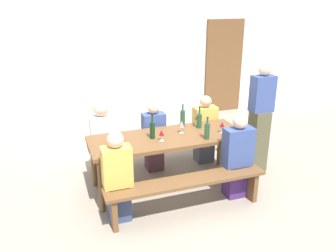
# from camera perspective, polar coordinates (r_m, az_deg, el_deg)

# --- Properties ---
(ground_plane) EXTENTS (24.00, 24.00, 0.00)m
(ground_plane) POSITION_cam_1_polar(r_m,az_deg,el_deg) (4.94, -0.00, -9.82)
(ground_plane) COLOR gray
(back_wall) EXTENTS (14.00, 0.20, 3.20)m
(back_wall) POSITION_cam_1_polar(r_m,az_deg,el_deg) (7.23, -8.25, 13.14)
(back_wall) COLOR silver
(back_wall) RESTS_ON ground
(wooden_door) EXTENTS (0.90, 0.06, 2.10)m
(wooden_door) POSITION_cam_1_polar(r_m,az_deg,el_deg) (8.01, 9.34, 9.79)
(wooden_door) COLOR brown
(wooden_door) RESTS_ON ground
(tasting_table) EXTENTS (2.13, 0.79, 0.75)m
(tasting_table) POSITION_cam_1_polar(r_m,az_deg,el_deg) (4.64, -0.00, -2.64)
(tasting_table) COLOR brown
(tasting_table) RESTS_ON ground
(bench_near) EXTENTS (2.03, 0.30, 0.45)m
(bench_near) POSITION_cam_1_polar(r_m,az_deg,el_deg) (4.21, 3.22, -10.10)
(bench_near) COLOR brown
(bench_near) RESTS_ON ground
(bench_far) EXTENTS (2.03, 0.30, 0.45)m
(bench_far) POSITION_cam_1_polar(r_m,az_deg,el_deg) (5.37, -2.49, -3.00)
(bench_far) COLOR brown
(bench_far) RESTS_ON ground
(wine_bottle_0) EXTENTS (0.07, 0.07, 0.31)m
(wine_bottle_0) POSITION_cam_1_polar(r_m,az_deg,el_deg) (4.52, 6.58, -0.78)
(wine_bottle_0) COLOR #234C2D
(wine_bottle_0) RESTS_ON tasting_table
(wine_bottle_1) EXTENTS (0.07, 0.07, 0.33)m
(wine_bottle_1) POSITION_cam_1_polar(r_m,az_deg,el_deg) (4.96, 2.47, 1.40)
(wine_bottle_1) COLOR #234C2D
(wine_bottle_1) RESTS_ON tasting_table
(wine_bottle_2) EXTENTS (0.07, 0.07, 0.33)m
(wine_bottle_2) POSITION_cam_1_polar(r_m,az_deg,el_deg) (4.51, -2.64, -0.61)
(wine_bottle_2) COLOR #143319
(wine_bottle_2) RESTS_ON tasting_table
(wine_bottle_3) EXTENTS (0.07, 0.07, 0.32)m
(wine_bottle_3) POSITION_cam_1_polar(r_m,az_deg,el_deg) (4.91, 5.26, 0.97)
(wine_bottle_3) COLOR #234C2D
(wine_bottle_3) RESTS_ON tasting_table
(wine_glass_0) EXTENTS (0.07, 0.07, 0.16)m
(wine_glass_0) POSITION_cam_1_polar(r_m,az_deg,el_deg) (5.03, 4.88, 1.47)
(wine_glass_0) COLOR silver
(wine_glass_0) RESTS_ON tasting_table
(wine_glass_1) EXTENTS (0.07, 0.07, 0.16)m
(wine_glass_1) POSITION_cam_1_polar(r_m,az_deg,el_deg) (4.76, 9.08, 0.17)
(wine_glass_1) COLOR silver
(wine_glass_1) RESTS_ON tasting_table
(wine_glass_2) EXTENTS (0.07, 0.07, 0.15)m
(wine_glass_2) POSITION_cam_1_polar(r_m,az_deg,el_deg) (4.44, -9.45, -1.49)
(wine_glass_2) COLOR silver
(wine_glass_2) RESTS_ON tasting_table
(wine_glass_3) EXTENTS (0.07, 0.07, 0.18)m
(wine_glass_3) POSITION_cam_1_polar(r_m,az_deg,el_deg) (4.69, 2.30, 0.27)
(wine_glass_3) COLOR silver
(wine_glass_3) RESTS_ON tasting_table
(wine_glass_4) EXTENTS (0.07, 0.07, 0.15)m
(wine_glass_4) POSITION_cam_1_polar(r_m,az_deg,el_deg) (4.43, -1.10, -1.21)
(wine_glass_4) COLOR silver
(wine_glass_4) RESTS_ON tasting_table
(seated_guest_near_0) EXTENTS (0.34, 0.24, 1.13)m
(seated_guest_near_0) POSITION_cam_1_polar(r_m,az_deg,el_deg) (4.04, -8.47, -8.76)
(seated_guest_near_0) COLOR navy
(seated_guest_near_0) RESTS_ON ground
(seated_guest_near_1) EXTENTS (0.38, 0.24, 1.16)m
(seated_guest_near_1) POSITION_cam_1_polar(r_m,az_deg,el_deg) (4.55, 11.55, -5.30)
(seated_guest_near_1) COLOR #45266C
(seated_guest_near_1) RESTS_ON ground
(seated_guest_far_0) EXTENTS (0.34, 0.24, 1.18)m
(seated_guest_far_0) POSITION_cam_1_polar(r_m,az_deg,el_deg) (4.99, -10.82, -2.53)
(seated_guest_far_0) COLOR #392A47
(seated_guest_far_0) RESTS_ON ground
(seated_guest_far_1) EXTENTS (0.34, 0.24, 1.10)m
(seated_guest_far_1) POSITION_cam_1_polar(r_m,az_deg,el_deg) (5.17, -2.40, -2.02)
(seated_guest_far_1) COLOR #54343F
(seated_guest_far_1) RESTS_ON ground
(seated_guest_far_2) EXTENTS (0.37, 0.24, 1.11)m
(seated_guest_far_2) POSITION_cam_1_polar(r_m,az_deg,el_deg) (5.46, 6.16, -0.86)
(seated_guest_far_2) COLOR #484C5C
(seated_guest_far_2) RESTS_ON ground
(standing_host) EXTENTS (0.33, 0.24, 1.67)m
(standing_host) POSITION_cam_1_polar(r_m,az_deg,el_deg) (5.22, 15.17, 0.97)
(standing_host) COLOR brown
(standing_host) RESTS_ON ground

